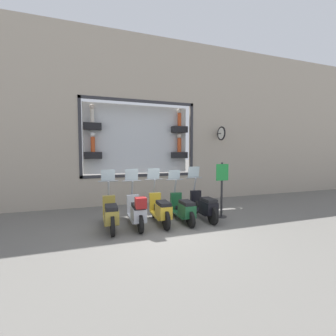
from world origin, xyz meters
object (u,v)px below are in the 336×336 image
object	(u,v)px
scooter_silver_3	(137,211)
scooter_green_1	(183,209)
scooter_yellow_2	(161,210)
scooter_black_0	(204,206)
shop_sign_post	(222,188)
scooter_olive_4	(111,214)

from	to	relation	value
scooter_silver_3	scooter_green_1	bearing A→B (deg)	-87.77
scooter_green_1	scooter_yellow_2	xyz separation A→B (m)	(0.01, 0.73, 0.03)
scooter_black_0	scooter_yellow_2	distance (m)	1.47
scooter_yellow_2	scooter_silver_3	size ratio (longest dim) A/B	1.00
scooter_green_1	shop_sign_post	world-z (taller)	shop_sign_post
shop_sign_post	scooter_olive_4	bearing A→B (deg)	91.30
scooter_green_1	scooter_silver_3	distance (m)	1.47
scooter_yellow_2	scooter_olive_4	size ratio (longest dim) A/B	1.00
scooter_black_0	shop_sign_post	distance (m)	0.89
scooter_silver_3	shop_sign_post	size ratio (longest dim) A/B	0.98
scooter_silver_3	scooter_olive_4	xyz separation A→B (m)	(0.06, 0.73, -0.03)
shop_sign_post	scooter_green_1	bearing A→B (deg)	93.59
scooter_silver_3	scooter_olive_4	world-z (taller)	scooter_silver_3
scooter_yellow_2	shop_sign_post	world-z (taller)	shop_sign_post
scooter_green_1	scooter_yellow_2	distance (m)	0.73
scooter_yellow_2	scooter_silver_3	xyz separation A→B (m)	(-0.06, 0.73, 0.03)
scooter_black_0	scooter_olive_4	world-z (taller)	scooter_black_0
scooter_yellow_2	shop_sign_post	distance (m)	2.23
scooter_yellow_2	scooter_olive_4	bearing A→B (deg)	90.02
scooter_black_0	shop_sign_post	world-z (taller)	shop_sign_post
scooter_yellow_2	scooter_silver_3	distance (m)	0.74
scooter_yellow_2	scooter_black_0	bearing A→B (deg)	-89.98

